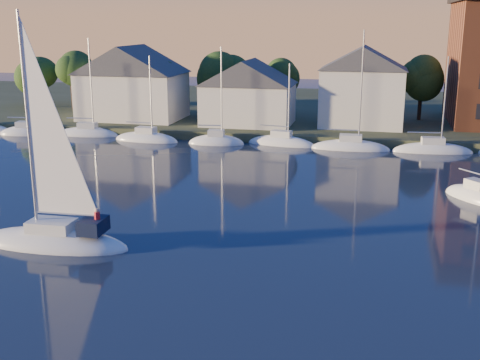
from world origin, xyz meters
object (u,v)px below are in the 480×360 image
(clubhouse_east, at_px, (362,85))
(hero_sailboat, at_px, (55,236))
(clubhouse_west, at_px, (132,81))
(clubhouse_centre, at_px, (248,91))
(drifting_sailboat_right, at_px, (475,199))

(clubhouse_east, distance_m, hero_sailboat, 47.64)
(clubhouse_west, bearing_deg, clubhouse_east, 1.91)
(clubhouse_west, relative_size, clubhouse_centre, 1.18)
(clubhouse_west, height_order, clubhouse_east, clubhouse_east)
(clubhouse_west, distance_m, clubhouse_centre, 16.05)
(drifting_sailboat_right, bearing_deg, clubhouse_east, 160.27)
(clubhouse_west, xyz_separation_m, clubhouse_east, (30.00, 1.00, 0.07))
(clubhouse_west, height_order, drifting_sailboat_right, clubhouse_west)
(hero_sailboat, relative_size, drifting_sailboat_right, 1.57)
(clubhouse_centre, relative_size, hero_sailboat, 0.75)
(clubhouse_centre, height_order, clubhouse_east, clubhouse_east)
(clubhouse_west, xyz_separation_m, hero_sailboat, (12.61, -43.02, -5.30))
(clubhouse_centre, bearing_deg, clubhouse_east, 8.13)
(hero_sailboat, distance_m, drifting_sailboat_right, 31.92)
(clubhouse_east, xyz_separation_m, hero_sailboat, (-17.39, -44.02, -5.37))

